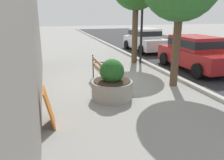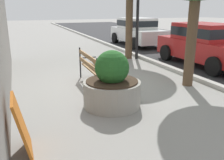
# 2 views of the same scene
# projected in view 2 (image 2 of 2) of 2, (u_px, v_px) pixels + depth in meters

# --- Properties ---
(ground_plane) EXTENTS (80.00, 80.00, 0.00)m
(ground_plane) POSITION_uv_depth(u_px,v_px,m) (99.00, 84.00, 7.04)
(ground_plane) COLOR gray
(curb_stone) EXTENTS (60.00, 0.20, 0.12)m
(curb_stone) POSITION_uv_depth(u_px,v_px,m) (182.00, 72.00, 8.04)
(curb_stone) COLOR #B2AFA8
(curb_stone) RESTS_ON ground
(park_bench) EXTENTS (1.81, 0.55, 0.95)m
(park_bench) POSITION_uv_depth(u_px,v_px,m) (93.00, 66.00, 6.80)
(park_bench) COLOR olive
(park_bench) RESTS_ON ground
(concrete_planter) EXTENTS (1.27, 1.27, 1.25)m
(concrete_planter) POSITION_uv_depth(u_px,v_px,m) (112.00, 86.00, 5.34)
(concrete_planter) COLOR gray
(concrete_planter) RESTS_ON ground
(parked_car_white) EXTENTS (4.12, 1.95, 1.56)m
(parked_car_white) POSITION_uv_depth(u_px,v_px,m) (137.00, 31.00, 14.17)
(parked_car_white) COLOR silver
(parked_car_white) RESTS_ON ground
(parked_car_red) EXTENTS (4.12, 1.95, 1.56)m
(parked_car_red) POSITION_uv_depth(u_px,v_px,m) (206.00, 43.00, 9.14)
(parked_car_red) COLOR #B21E1E
(parked_car_red) RESTS_ON ground
(leaning_signboard) EXTENTS (0.70, 0.23, 0.89)m
(leaning_signboard) POSITION_uv_depth(u_px,v_px,m) (22.00, 126.00, 3.57)
(leaning_signboard) COLOR #C6661E
(leaning_signboard) RESTS_ON ground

